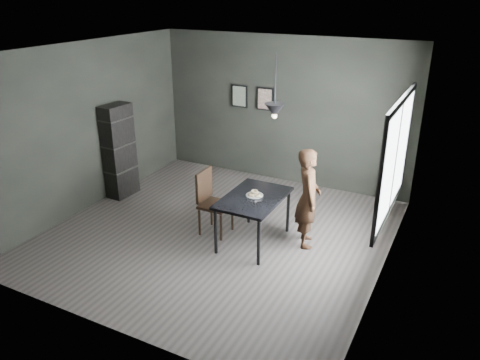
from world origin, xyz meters
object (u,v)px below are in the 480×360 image
at_px(woman, 308,198).
at_px(shelf_unit, 119,151).
at_px(pendant_lamp, 275,110).
at_px(white_plate, 254,196).
at_px(wood_chair, 211,198).
at_px(cafe_table, 254,202).

relative_size(woman, shelf_unit, 0.89).
relative_size(woman, pendant_lamp, 1.74).
bearing_deg(white_plate, pendant_lamp, 16.55).
bearing_deg(woman, wood_chair, 78.81).
bearing_deg(shelf_unit, pendant_lamp, -4.14).
xyz_separation_m(wood_chair, pendant_lamp, (0.99, 0.10, 1.47)).
bearing_deg(shelf_unit, wood_chair, -9.70).
bearing_deg(woman, white_plate, 88.43).
bearing_deg(cafe_table, white_plate, 88.10).
distance_m(cafe_table, pendant_lamp, 1.41).
distance_m(cafe_table, white_plate, 0.09).
relative_size(white_plate, pendant_lamp, 0.27).
height_order(woman, wood_chair, woman).
bearing_deg(pendant_lamp, white_plate, -163.45).
bearing_deg(cafe_table, shelf_unit, 170.68).
height_order(woman, pendant_lamp, pendant_lamp).
bearing_deg(wood_chair, white_plate, 1.25).
bearing_deg(wood_chair, shelf_unit, 166.83).
xyz_separation_m(white_plate, wood_chair, (-0.74, -0.03, -0.18)).
xyz_separation_m(wood_chair, shelf_unit, (-2.18, 0.48, 0.27)).
xyz_separation_m(woman, shelf_unit, (-3.64, 0.16, 0.09)).
bearing_deg(shelf_unit, cafe_table, -6.64).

